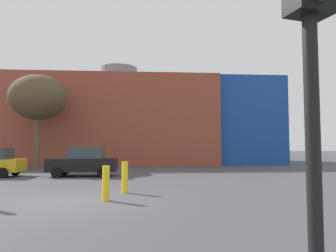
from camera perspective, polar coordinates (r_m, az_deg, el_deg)
The scene contains 7 objects.
ground_plane at distance 10.83m, azimuth -16.50°, elevation -13.01°, with size 200.00×200.00×0.00m, color #47474C.
building_backdrop at distance 34.94m, azimuth -9.00°, elevation 0.50°, with size 33.05×13.57×10.49m.
parked_car_2 at distance 19.36m, azimuth -15.06°, elevation -6.30°, with size 3.97×1.95×1.72m.
traffic_light_near_right at distance 2.95m, azimuth 24.68°, elevation 16.26°, with size 0.41×0.40×3.77m.
bare_tree_0 at distance 26.89m, azimuth -22.53°, elevation 4.76°, with size 4.43×4.43×7.41m.
bollard_yellow_1 at distance 10.61m, azimuth -11.24°, elevation -10.19°, with size 0.24×0.24×1.14m, color yellow.
bollard_yellow_2 at distance 12.23m, azimuth -7.88°, elevation -9.22°, with size 0.24×0.24×1.19m, color yellow.
Camera 1 is at (2.26, -10.44, 1.78)m, focal length 33.49 mm.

